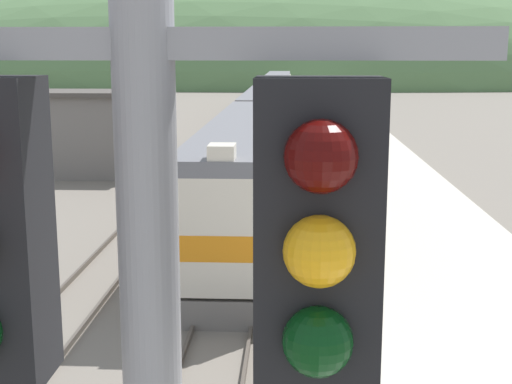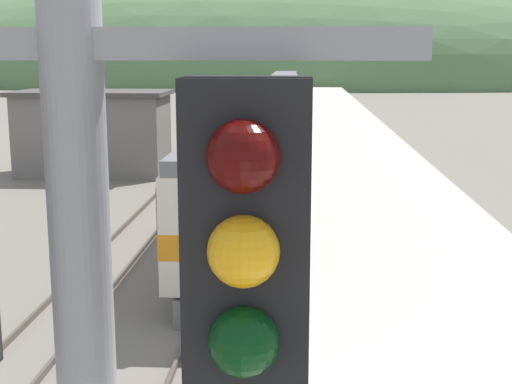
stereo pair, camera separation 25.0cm
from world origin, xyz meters
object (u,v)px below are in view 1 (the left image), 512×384
(carriage_third, at_px, (274,100))
(carriage_fourth, at_px, (278,89))
(express_train_lead_car, at_px, (247,171))
(carriage_second, at_px, (267,119))

(carriage_third, distance_m, carriage_fourth, 20.34)
(express_train_lead_car, distance_m, carriage_fourth, 61.98)
(carriage_third, relative_size, carriage_fourth, 1.00)
(express_train_lead_car, xyz_separation_m, carriage_second, (0.00, 21.29, -0.01))
(carriage_second, distance_m, carriage_fourth, 40.68)
(carriage_second, relative_size, carriage_fourth, 1.00)
(express_train_lead_car, bearing_deg, carriage_fourth, 90.00)
(carriage_second, relative_size, carriage_third, 1.00)
(express_train_lead_car, height_order, carriage_fourth, express_train_lead_car)
(carriage_fourth, bearing_deg, express_train_lead_car, -90.00)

